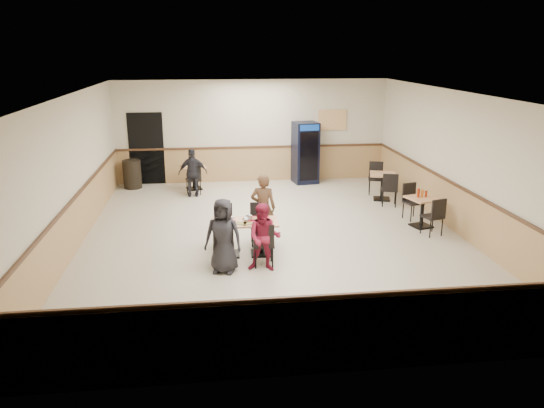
{
  "coord_description": "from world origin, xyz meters",
  "views": [
    {
      "loc": [
        -1.33,
        -10.57,
        3.87
      ],
      "look_at": [
        -0.09,
        -0.5,
        0.87
      ],
      "focal_mm": 35.0,
      "sensor_mm": 36.0,
      "label": 1
    }
  ],
  "objects": [
    {
      "name": "diner_woman_left",
      "position": [
        -1.11,
        -1.71,
        0.68
      ],
      "size": [
        0.76,
        0.6,
        1.36
      ],
      "primitive_type": "imported",
      "rotation": [
        0.0,
        0.0,
        -0.29
      ],
      "color": "black",
      "rests_on": "ground"
    },
    {
      "name": "side_table_far",
      "position": [
        3.21,
        2.5,
        0.47
      ],
      "size": [
        0.82,
        0.82,
        0.71
      ],
      "rotation": [
        0.0,
        0.0,
        -0.29
      ],
      "color": "black",
      "rests_on": "ground"
    },
    {
      "name": "back_table",
      "position": [
        -1.75,
        4.2,
        0.45
      ],
      "size": [
        0.76,
        0.76,
        0.68
      ],
      "rotation": [
        0.0,
        0.0,
        0.23
      ],
      "color": "black",
      "rests_on": "ground"
    },
    {
      "name": "main_table",
      "position": [
        -0.67,
        -0.96,
        0.45
      ],
      "size": [
        1.3,
        0.68,
        0.68
      ],
      "rotation": [
        0.0,
        0.0,
        -0.03
      ],
      "color": "black",
      "rests_on": "ground"
    },
    {
      "name": "tabletop_clutter",
      "position": [
        -0.66,
        -1.01,
        0.7
      ],
      "size": [
        1.12,
        0.56,
        0.12
      ],
      "rotation": [
        0.0,
        0.0,
        -0.03
      ],
      "color": "red",
      "rests_on": "main_table"
    },
    {
      "name": "side_table_near_chair_south",
      "position": [
        3.39,
        -0.3,
        0.43
      ],
      "size": [
        0.49,
        0.49,
        0.86
      ],
      "primitive_type": null,
      "rotation": [
        0.0,
        0.0,
        3.42
      ],
      "color": "black",
      "rests_on": "ground"
    },
    {
      "name": "side_table_near_chair_north",
      "position": [
        3.39,
        0.79,
        0.43
      ],
      "size": [
        0.49,
        0.49,
        0.86
      ],
      "primitive_type": null,
      "rotation": [
        0.0,
        0.0,
        0.28
      ],
      "color": "black",
      "rests_on": "ground"
    },
    {
      "name": "lone_diner",
      "position": [
        -1.75,
        3.43,
        0.65
      ],
      "size": [
        0.78,
        0.35,
        1.3
      ],
      "primitive_type": "imported",
      "rotation": [
        0.0,
        0.0,
        3.19
      ],
      "color": "black",
      "rests_on": "ground"
    },
    {
      "name": "ground",
      "position": [
        0.0,
        0.0,
        0.0
      ],
      "size": [
        10.0,
        10.0,
        0.0
      ],
      "primitive_type": "plane",
      "color": "beige",
      "rests_on": "ground"
    },
    {
      "name": "side_table_far_chair_north",
      "position": [
        3.21,
        3.06,
        0.45
      ],
      "size": [
        0.51,
        0.51,
        0.9
      ],
      "primitive_type": null,
      "rotation": [
        0.0,
        0.0,
        -0.29
      ],
      "color": "black",
      "rests_on": "ground"
    },
    {
      "name": "side_table_far_chair_south",
      "position": [
        3.21,
        1.93,
        0.45
      ],
      "size": [
        0.51,
        0.51,
        0.9
      ],
      "primitive_type": null,
      "rotation": [
        0.0,
        0.0,
        2.86
      ],
      "color": "black",
      "rests_on": "ground"
    },
    {
      "name": "diner_woman_right",
      "position": [
        -0.38,
        -1.74,
        0.62
      ],
      "size": [
        0.69,
        0.59,
        1.25
      ],
      "primitive_type": "imported",
      "rotation": [
        0.0,
        0.0,
        -0.21
      ],
      "color": "maroon",
      "rests_on": "ground"
    },
    {
      "name": "side_table_near",
      "position": [
        3.39,
        0.24,
        0.45
      ],
      "size": [
        0.78,
        0.78,
        0.68
      ],
      "rotation": [
        0.0,
        0.0,
        0.28
      ],
      "color": "black",
      "rests_on": "ground"
    },
    {
      "name": "room_shell",
      "position": [
        1.78,
        2.55,
        0.58
      ],
      "size": [
        10.0,
        10.0,
        10.0
      ],
      "color": "silver",
      "rests_on": "ground"
    },
    {
      "name": "condiment_caddy",
      "position": [
        3.36,
        0.29,
        0.77
      ],
      "size": [
        0.23,
        0.06,
        0.2
      ],
      "color": "#9F280B",
      "rests_on": "side_table_near"
    },
    {
      "name": "main_chairs",
      "position": [
        -0.72,
        -0.95,
        0.43
      ],
      "size": [
        1.18,
        1.53,
        0.87
      ],
      "rotation": [
        0.0,
        0.0,
        -0.03
      ],
      "color": "black",
      "rests_on": "ground"
    },
    {
      "name": "trash_bin",
      "position": [
        -3.5,
        4.55,
        0.4
      ],
      "size": [
        0.51,
        0.51,
        0.81
      ],
      "primitive_type": "cylinder",
      "color": "black",
      "rests_on": "ground"
    },
    {
      "name": "back_table_chair_lone",
      "position": [
        -1.75,
        3.66,
        0.43
      ],
      "size": [
        0.48,
        0.48,
        0.86
      ],
      "primitive_type": null,
      "rotation": [
        0.0,
        0.0,
        3.37
      ],
      "color": "black",
      "rests_on": "ground"
    },
    {
      "name": "pepsi_cooler",
      "position": [
        1.53,
        4.59,
        0.9
      ],
      "size": [
        0.77,
        0.77,
        1.8
      ],
      "rotation": [
        0.0,
        0.0,
        0.14
      ],
      "color": "black",
      "rests_on": "ground"
    },
    {
      "name": "diner_man_opposite",
      "position": [
        -0.24,
        -0.2,
        0.71
      ],
      "size": [
        0.57,
        0.43,
        1.42
      ],
      "primitive_type": "imported",
      "rotation": [
        0.0,
        0.0,
        2.95
      ],
      "color": "#4F3522",
      "rests_on": "ground"
    }
  ]
}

